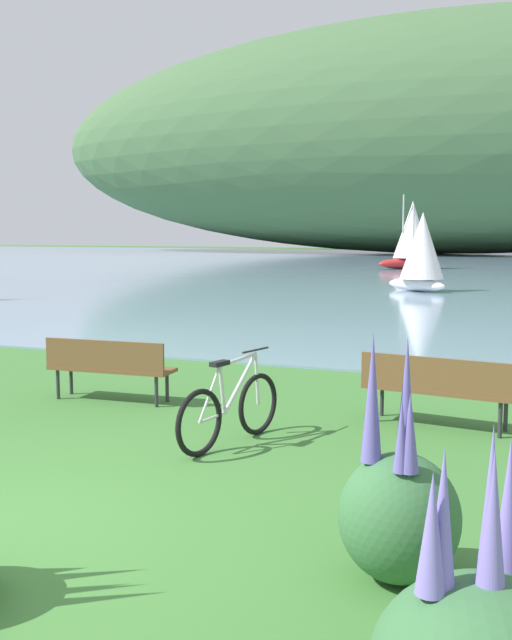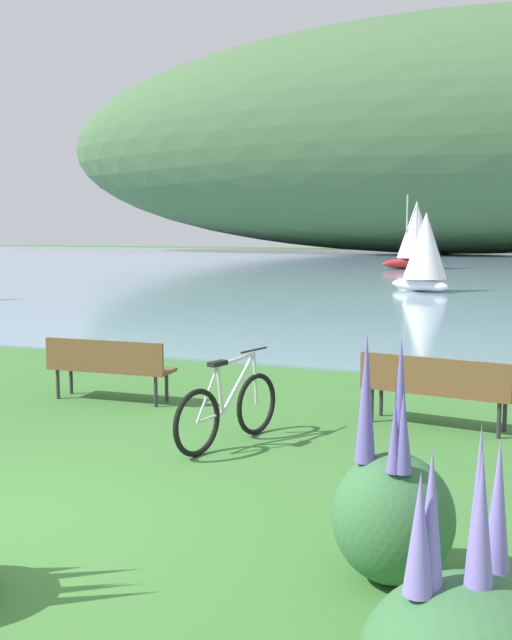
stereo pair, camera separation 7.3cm
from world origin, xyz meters
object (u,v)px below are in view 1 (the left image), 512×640
(bicycle_leaning_near_bench, at_px, (230,409))
(sailboat_far_off, at_px, (421,251))
(park_bench_near_camera, at_px, (109,364))
(park_bench_further_along, at_px, (437,385))
(sailboat_toward_hillside, at_px, (412,234))

(bicycle_leaning_near_bench, distance_m, sailboat_far_off, 21.61)
(park_bench_near_camera, relative_size, park_bench_further_along, 0.99)
(park_bench_near_camera, distance_m, sailboat_far_off, 20.29)
(bicycle_leaning_near_bench, bearing_deg, sailboat_far_off, 93.66)
(sailboat_toward_hillside, xyz_separation_m, sailboat_far_off, (3.40, -17.40, -0.57))
(park_bench_near_camera, bearing_deg, bicycle_leaning_near_bench, -28.39)
(sailboat_far_off, bearing_deg, park_bench_further_along, -80.36)
(park_bench_further_along, xyz_separation_m, sailboat_toward_hillside, (-6.79, 37.37, 1.66))
(park_bench_near_camera, xyz_separation_m, park_bench_further_along, (4.41, 0.26, 0.00))
(park_bench_further_along, relative_size, sailboat_toward_hillside, 0.41)
(sailboat_toward_hillside, bearing_deg, bicycle_leaning_near_bench, -83.01)
(park_bench_further_along, bearing_deg, sailboat_far_off, 99.64)
(sailboat_toward_hillside, relative_size, sailboat_far_off, 1.37)
(park_bench_further_along, bearing_deg, sailboat_toward_hillside, 100.29)
(sailboat_toward_hillside, height_order, sailboat_far_off, sailboat_toward_hillside)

